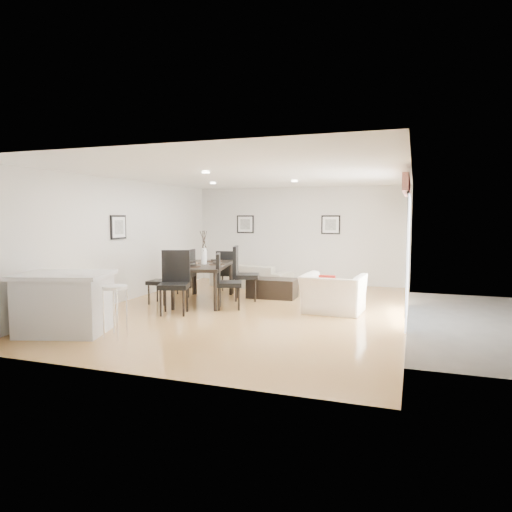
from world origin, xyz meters
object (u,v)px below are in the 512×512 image
(dining_chair_enear, at_px, (224,278))
(dining_chair_head, at_px, (175,278))
(dining_chair_wfar, at_px, (187,270))
(sofa, at_px, (251,275))
(dining_chair_wnear, at_px, (164,277))
(kitchen_island, at_px, (65,303))
(bar_stool, at_px, (115,293))
(armchair, at_px, (333,294))
(dining_chair_foot, at_px, (227,269))
(dining_chair_efar, at_px, (242,270))
(coffee_table, at_px, (273,288))
(dining_table, at_px, (204,268))
(side_table, at_px, (186,277))

(dining_chair_enear, xyz_separation_m, dining_chair_head, (-0.75, -0.70, 0.05))
(dining_chair_wfar, bearing_deg, sofa, 140.88)
(dining_chair_wfar, distance_m, dining_chair_head, 1.88)
(dining_chair_wnear, xyz_separation_m, dining_chair_wfar, (0.00, 1.02, 0.04))
(sofa, bearing_deg, kitchen_island, 88.03)
(kitchen_island, distance_m, bar_stool, 0.99)
(armchair, height_order, dining_chair_foot, dining_chair_foot)
(dining_chair_enear, bearing_deg, armchair, -101.64)
(dining_chair_efar, distance_m, dining_chair_head, 1.86)
(dining_chair_wfar, xyz_separation_m, coffee_table, (1.98, 0.48, -0.40))
(dining_table, bearing_deg, coffee_table, 25.39)
(side_table, relative_size, bar_stool, 0.68)
(sofa, height_order, dining_chair_wnear, dining_chair_wnear)
(side_table, distance_m, kitchen_island, 4.95)
(armchair, xyz_separation_m, kitchen_island, (-3.84, -2.99, 0.12))
(dining_chair_wfar, xyz_separation_m, dining_chair_efar, (1.41, -0.05, 0.06))
(armchair, height_order, dining_chair_enear, dining_chair_enear)
(dining_chair_wfar, relative_size, dining_chair_head, 0.90)
(armchair, height_order, dining_chair_efar, dining_chair_efar)
(dining_table, relative_size, coffee_table, 1.98)
(dining_chair_wnear, distance_m, dining_chair_enear, 1.43)
(coffee_table, bearing_deg, sofa, 124.93)
(armchair, distance_m, coffee_table, 2.01)
(dining_chair_wfar, xyz_separation_m, kitchen_island, (-0.25, -3.70, -0.12))
(dining_chair_wnear, bearing_deg, bar_stool, 13.19)
(coffee_table, xyz_separation_m, kitchen_island, (-2.23, -4.18, 0.27))
(dining_chair_wnear, relative_size, kitchen_island, 0.63)
(dining_chair_wnear, height_order, side_table, dining_chair_wnear)
(dining_chair_foot, bearing_deg, dining_chair_wfar, 37.91)
(coffee_table, bearing_deg, dining_chair_wfar, -168.42)
(dining_chair_head, bearing_deg, coffee_table, 41.19)
(sofa, bearing_deg, side_table, 30.34)
(dining_chair_efar, bearing_deg, dining_chair_enear, 164.65)
(sofa, bearing_deg, bar_stool, 97.89)
(armchair, relative_size, dining_chair_head, 0.94)
(dining_table, relative_size, side_table, 3.91)
(dining_chair_head, relative_size, bar_stool, 1.49)
(armchair, relative_size, dining_chair_wnear, 1.11)
(kitchen_island, bearing_deg, dining_chair_efar, 48.99)
(armchair, bearing_deg, dining_table, 0.52)
(armchair, relative_size, bar_stool, 1.41)
(side_table, bearing_deg, dining_table, -51.56)
(dining_table, distance_m, side_table, 2.27)
(armchair, relative_size, dining_chair_efar, 0.95)
(dining_chair_efar, bearing_deg, side_table, 42.77)
(sofa, xyz_separation_m, armchair, (2.62, -2.53, 0.06))
(dining_chair_enear, distance_m, dining_chair_foot, 1.92)
(armchair, bearing_deg, dining_chair_efar, -12.65)
(dining_chair_efar, height_order, dining_chair_head, dining_chair_head)
(sofa, xyz_separation_m, dining_chair_wnear, (-0.97, -2.84, 0.27))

